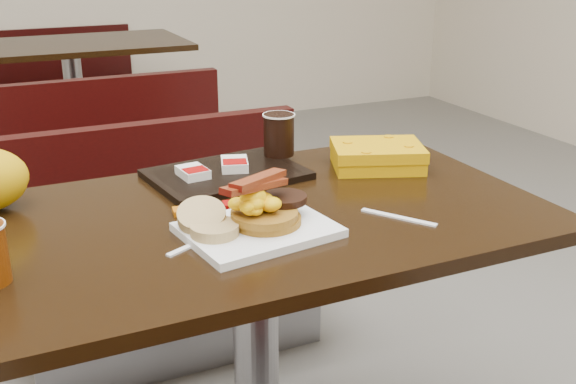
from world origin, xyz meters
name	(u,v)px	position (x,y,z in m)	size (l,w,h in m)	color
table_near	(256,367)	(0.00, 0.00, 0.38)	(1.20, 0.70, 0.75)	black
bench_near_n	(172,251)	(0.00, 0.70, 0.36)	(1.00, 0.46, 0.72)	black
table_far	(77,112)	(0.00, 2.60, 0.38)	(1.20, 0.70, 0.75)	black
bench_far_s	(101,149)	(0.00, 1.90, 0.36)	(1.00, 0.46, 0.72)	black
bench_far_n	(60,90)	(0.00, 3.30, 0.36)	(1.00, 0.46, 0.72)	black
platter	(258,230)	(-0.03, -0.10, 0.76)	(0.27, 0.21, 0.02)	white
pancake_stack	(266,217)	(-0.01, -0.10, 0.78)	(0.13, 0.13, 0.03)	#8F5717
sausage_patty	(285,198)	(0.04, -0.07, 0.80)	(0.09, 0.09, 0.01)	black
scrambled_eggs	(253,201)	(-0.04, -0.10, 0.82)	(0.09, 0.08, 0.05)	#E6BF04
bacon_strips	(255,184)	(-0.04, -0.10, 0.85)	(0.17, 0.07, 0.01)	#450804
muffin_bottom	(215,229)	(-0.12, -0.11, 0.78)	(0.09, 0.09, 0.02)	tan
muffin_top	(202,216)	(-0.13, -0.06, 0.79)	(0.09, 0.09, 0.02)	tan
fork	(188,247)	(-0.17, -0.11, 0.75)	(0.13, 0.02, 0.00)	white
knife	(398,217)	(0.25, -0.15, 0.75)	(0.16, 0.01, 0.00)	white
condiment_syrup	(184,211)	(-0.13, 0.05, 0.76)	(0.04, 0.03, 0.01)	#BA5A08
condiment_ketchup	(234,205)	(-0.03, 0.05, 0.76)	(0.04, 0.03, 0.01)	#8C0504
tray	(226,174)	(0.02, 0.23, 0.76)	(0.34, 0.24, 0.02)	black
hashbrown_sleeve_left	(193,172)	(-0.06, 0.22, 0.78)	(0.06, 0.08, 0.02)	silver
hashbrown_sleeve_right	(235,164)	(0.05, 0.24, 0.78)	(0.06, 0.08, 0.02)	silver
coffee_cup_far	(279,135)	(0.19, 0.29, 0.82)	(0.08, 0.08, 0.10)	black
clamshell	(377,156)	(0.38, 0.15, 0.78)	(0.22, 0.16, 0.06)	#CA8F03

